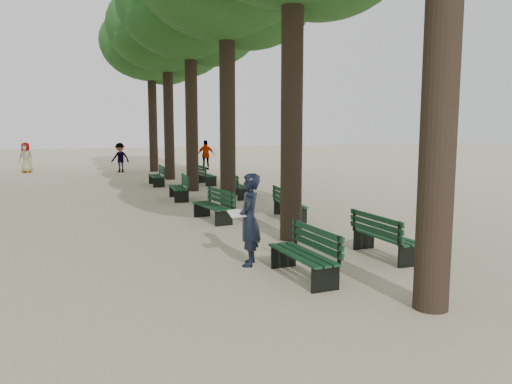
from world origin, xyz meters
name	(u,v)px	position (x,y,z in m)	size (l,w,h in m)	color
ground	(285,281)	(0.00, 0.00, 0.00)	(120.00, 120.00, 0.00)	#C3B494
tree_central_3	(190,5)	(1.50, 13.00, 7.65)	(6.00, 6.00, 9.95)	#33261C
tree_central_4	(167,28)	(1.50, 18.00, 7.65)	(6.00, 6.00, 9.95)	#33261C
tree_central_5	(151,43)	(1.50, 23.00, 7.65)	(6.00, 6.00, 9.95)	#33261C
bench_left_0	(303,264)	(0.37, 0.03, 0.27)	(0.64, 1.82, 0.92)	black
bench_left_1	(212,212)	(0.37, 5.95, 0.27)	(0.81, 1.86, 0.92)	black
bench_left_2	(179,192)	(0.37, 10.57, 0.27)	(0.71, 1.84, 0.92)	black
bench_left_3	(156,180)	(0.37, 15.46, 0.27)	(0.63, 1.82, 0.92)	black
bench_right_0	(385,245)	(2.63, 0.75, 0.27)	(0.60, 1.81, 0.92)	black
bench_right_1	(290,210)	(2.63, 5.52, 0.27)	(0.79, 1.86, 0.92)	black
bench_right_2	(238,191)	(2.63, 10.29, 0.27)	(0.62, 1.82, 0.92)	black
bench_right_3	(206,179)	(2.63, 15.02, 0.27)	(0.64, 1.82, 0.92)	black
man_with_map	(249,220)	(-0.22, 1.21, 0.91)	(0.75, 0.81, 1.82)	black
pedestrian_c	(206,155)	(4.82, 23.07, 0.94)	(1.11, 0.38, 1.89)	#262628
pedestrian_d	(26,158)	(-5.78, 24.92, 0.90)	(0.88, 0.36, 1.81)	#262628
pedestrian_b	(120,158)	(-0.49, 23.13, 0.88)	(1.14, 0.35, 1.77)	#262628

